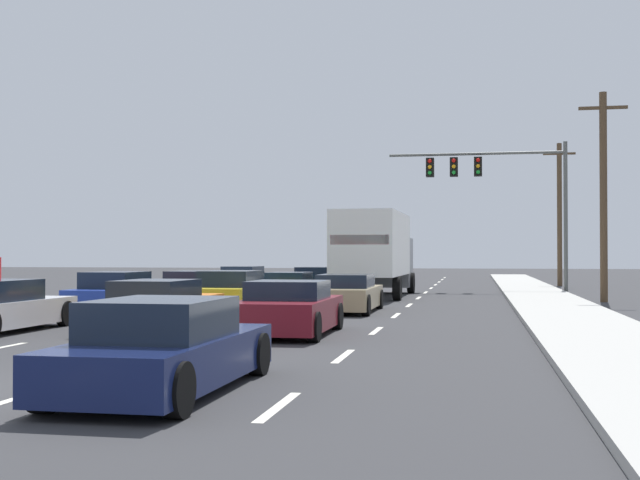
# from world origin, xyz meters

# --- Properties ---
(ground_plane) EXTENTS (140.00, 140.00, 0.00)m
(ground_plane) POSITION_xyz_m (0.00, 25.00, 0.00)
(ground_plane) COLOR #333335
(sidewalk_right) EXTENTS (2.81, 80.00, 0.14)m
(sidewalk_right) POSITION_xyz_m (8.36, 20.00, 0.07)
(sidewalk_right) COLOR #B2AFA8
(sidewalk_right) RESTS_ON ground_plane
(sidewalk_left) EXTENTS (2.81, 80.00, 0.14)m
(sidewalk_left) POSITION_xyz_m (-8.36, 20.00, 0.07)
(sidewalk_left) COLOR #B2AFA8
(sidewalk_left) RESTS_ON ground_plane
(lane_markings) EXTENTS (6.94, 62.00, 0.01)m
(lane_markings) POSITION_xyz_m (-0.00, 24.27, 0.00)
(lane_markings) COLOR silver
(lane_markings) RESTS_ON ground_plane
(car_silver) EXTENTS (1.97, 4.47, 1.24)m
(car_silver) POSITION_xyz_m (-5.28, 28.27, 0.56)
(car_silver) COLOR #B7BABF
(car_silver) RESTS_ON ground_plane
(car_red) EXTENTS (1.90, 4.70, 1.18)m
(car_red) POSITION_xyz_m (-4.99, 20.03, 0.54)
(car_red) COLOR red
(car_red) RESTS_ON ground_plane
(car_blue) EXTENTS (1.98, 4.18, 1.28)m
(car_blue) POSITION_xyz_m (-5.25, 13.91, 0.58)
(car_blue) COLOR #1E389E
(car_blue) RESTS_ON ground_plane
(car_black) EXTENTS (2.02, 4.61, 1.22)m
(car_black) POSITION_xyz_m (-1.62, 28.22, 0.56)
(car_black) COLOR black
(car_black) RESTS_ON ground_plane
(car_green) EXTENTS (1.87, 4.54, 1.12)m
(car_green) POSITION_xyz_m (-1.46, 21.56, 0.52)
(car_green) COLOR #196B38
(car_green) RESTS_ON ground_plane
(car_yellow) EXTENTS (2.02, 4.29, 1.30)m
(car_yellow) POSITION_xyz_m (-1.89, 15.06, 0.60)
(car_yellow) COLOR yellow
(car_yellow) RESTS_ON ground_plane
(car_orange) EXTENTS (1.99, 4.71, 1.20)m
(car_orange) POSITION_xyz_m (-1.88, 8.73, 0.56)
(car_orange) COLOR orange
(car_orange) RESTS_ON ground_plane
(box_truck) EXTENTS (2.75, 9.36, 3.52)m
(box_truck) POSITION_xyz_m (1.56, 24.62, 2.03)
(box_truck) COLOR white
(box_truck) RESTS_ON ground_plane
(car_tan) EXTENTS (1.90, 4.51, 1.19)m
(car_tan) POSITION_xyz_m (1.72, 15.54, 0.56)
(car_tan) COLOR tan
(car_tan) RESTS_ON ground_plane
(car_maroon) EXTENTS (2.01, 4.15, 1.22)m
(car_maroon) POSITION_xyz_m (1.55, 7.97, 0.56)
(car_maroon) COLOR maroon
(car_maroon) RESTS_ON ground_plane
(car_navy) EXTENTS (1.87, 4.51, 1.24)m
(car_navy) POSITION_xyz_m (1.67, 0.01, 0.56)
(car_navy) COLOR #141E4C
(car_navy) RESTS_ON ground_plane
(traffic_signal_mast) EXTENTS (8.82, 0.69, 7.40)m
(traffic_signal_mast) POSITION_xyz_m (6.20, 32.09, 5.69)
(traffic_signal_mast) COLOR #595B56
(traffic_signal_mast) RESTS_ON ground_plane
(utility_pole_mid) EXTENTS (1.80, 0.28, 8.01)m
(utility_pole_mid) POSITION_xyz_m (10.54, 22.64, 4.14)
(utility_pole_mid) COLOR brown
(utility_pole_mid) RESTS_ON ground_plane
(utility_pole_far) EXTENTS (1.80, 0.28, 8.17)m
(utility_pole_far) POSITION_xyz_m (10.47, 38.77, 4.22)
(utility_pole_far) COLOR brown
(utility_pole_far) RESTS_ON ground_plane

